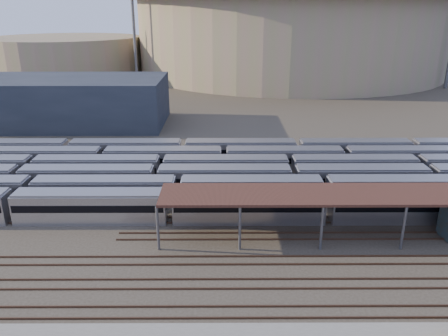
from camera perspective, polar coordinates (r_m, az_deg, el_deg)
ground at (r=46.09m, az=1.38°, el=-11.38°), size 420.00×420.00×0.00m
subway_trains at (r=61.91m, az=0.01°, el=-0.94°), size 128.32×23.90×3.60m
inspection_shed at (r=52.70m, az=26.00°, el=-3.27°), size 60.30×6.00×5.30m
empty_tracks at (r=41.86m, az=1.57°, el=-14.86°), size 170.00×9.62×0.18m
stadium at (r=181.32m, az=8.47°, el=17.58°), size 124.00×124.00×32.50m
secondary_arena at (r=179.96m, az=-19.89°, el=13.59°), size 56.00×56.00×14.00m
service_building at (r=101.91m, az=-19.80°, el=8.20°), size 42.00×20.00×10.00m
floodlight_0 at (r=152.02m, az=-11.77°, el=18.50°), size 4.00×1.00×38.40m
floodlight_3 at (r=199.46m, az=-2.93°, el=19.18°), size 4.00×1.00×38.40m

